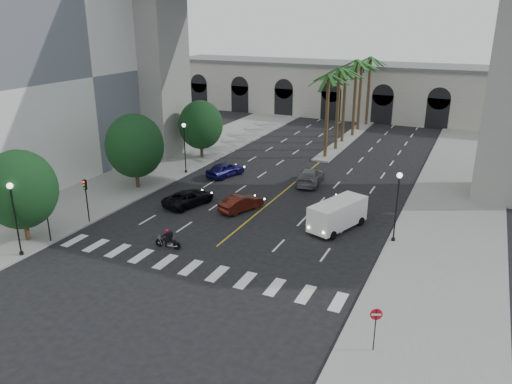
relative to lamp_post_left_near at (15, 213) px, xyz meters
name	(u,v)px	position (x,y,z in m)	size (l,w,h in m)	color
ground	(202,258)	(11.40, 5.00, -3.22)	(140.00, 140.00, 0.00)	black
sidewalk_left	(152,171)	(-3.60, 20.00, -3.15)	(8.00, 100.00, 0.15)	gray
sidewalk_right	(453,216)	(26.40, 20.00, -3.15)	(8.00, 100.00, 0.15)	gray
median	(347,139)	(11.40, 43.00, -3.12)	(2.00, 24.00, 0.20)	gray
building_left	(32,70)	(-15.60, 17.00, 7.09)	(16.50, 32.50, 20.60)	white
pier_building	(377,91)	(11.40, 60.00, 1.04)	(71.00, 10.50, 8.50)	beige
palm_a	(329,78)	(11.40, 33.00, 5.88)	(3.20, 3.20, 10.30)	#47331E
palm_b	(340,72)	(11.50, 37.00, 6.15)	(3.20, 3.20, 10.60)	#47331E
palm_c	(346,73)	(11.20, 41.00, 5.69)	(3.20, 3.20, 10.10)	#47331E
palm_d	(357,64)	(11.55, 45.00, 6.43)	(3.20, 3.20, 10.90)	#47331E
palm_e	(362,65)	(11.30, 49.00, 5.97)	(3.20, 3.20, 10.40)	#47331E
palm_f	(371,61)	(11.60, 53.00, 6.24)	(3.20, 3.20, 10.70)	#47331E
street_tree_near	(20,190)	(-1.60, 2.00, 0.80)	(5.20, 5.20, 6.89)	#382616
street_tree_mid	(135,146)	(-1.60, 15.00, 0.99)	(5.44, 5.44, 7.21)	#382616
street_tree_far	(201,125)	(-1.60, 27.00, 0.68)	(5.04, 5.04, 6.68)	#382616
lamp_post_left_near	(15,213)	(0.00, 0.00, 0.00)	(0.40, 0.40, 5.35)	black
lamp_post_left_far	(185,144)	(0.00, 21.00, 0.00)	(0.40, 0.40, 5.35)	black
lamp_post_right	(397,201)	(22.80, 13.00, 0.00)	(0.40, 0.40, 5.35)	black
traffic_signal_near	(46,211)	(0.10, 2.50, -0.71)	(0.25, 0.18, 3.65)	black
traffic_signal_far	(86,194)	(0.10, 6.50, -0.71)	(0.25, 0.18, 3.65)	black
motorcycle_rider	(168,240)	(8.45, 5.34, -2.56)	(2.03, 0.55, 1.46)	black
car_a	(339,203)	(17.51, 17.32, -2.48)	(1.75, 4.35, 1.48)	#A3A3A7
car_b	(241,203)	(9.90, 14.02, -2.55)	(1.42, 4.08, 1.35)	#46150E
car_c	(189,198)	(5.16, 13.31, -2.55)	(2.22, 4.81, 1.34)	black
car_d	(310,177)	(12.90, 23.24, -2.47)	(2.11, 5.19, 1.51)	slate
car_e	(225,169)	(4.21, 21.90, -2.47)	(1.77, 4.41, 1.50)	#120F4A
cargo_van	(337,214)	(18.36, 13.65, -1.97)	(3.63, 5.64, 2.25)	white
pedestrian_a	(37,211)	(-3.63, 4.79, -2.18)	(0.65, 0.43, 1.78)	black
pedestrian_b	(35,197)	(-6.14, 7.00, -2.10)	(0.94, 0.73, 1.93)	black
do_not_enter_sign	(376,321)	(24.21, -0.26, -1.41)	(0.57, 0.28, 2.49)	black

